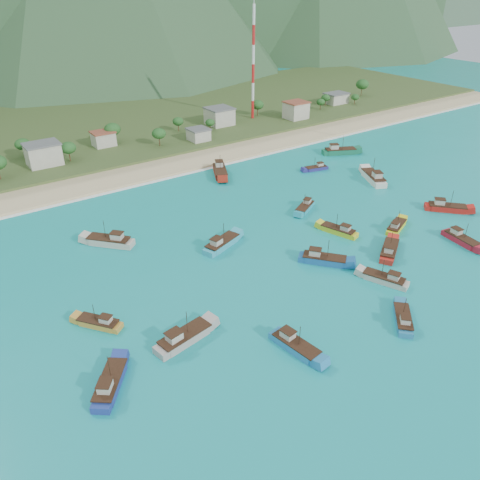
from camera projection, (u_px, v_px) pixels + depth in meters
ground at (316, 275)px, 102.80m from camera, size 600.00×600.00×0.00m
beach at (156, 169)px, 159.12m from camera, size 400.00×18.00×1.20m
land at (94, 127)px, 202.61m from camera, size 400.00×110.00×2.40m
surf_line at (169, 177)px, 152.35m from camera, size 400.00×2.50×0.08m
village at (152, 134)px, 178.77m from camera, size 218.09×23.32×6.95m
vegetation at (126, 137)px, 173.84m from camera, size 271.47×25.39×8.84m
radio_tower at (253, 64)px, 198.59m from camera, size 1.20×1.20×45.92m
boat_0 at (403, 320)px, 88.43m from camera, size 8.44×8.41×5.44m
boat_1 at (220, 172)px, 154.17m from camera, size 9.04×13.03×7.50m
boat_2 at (339, 231)px, 119.06m from camera, size 5.64×10.07×5.71m
boat_4 at (110, 384)px, 74.28m from camera, size 8.92×10.20×6.21m
boat_5 at (461, 240)px, 115.01m from camera, size 4.52×10.35×5.92m
boat_6 at (340, 151)px, 172.08m from camera, size 12.76×8.87×7.35m
boat_8 at (323, 260)px, 106.77m from camera, size 9.44×10.46×6.45m
boat_9 at (446, 208)px, 130.50m from camera, size 9.93×10.46×6.59m
boat_10 at (110, 241)px, 113.94m from camera, size 10.38×10.96×6.89m
boat_11 at (99, 323)px, 87.56m from camera, size 7.38×8.56×5.19m
boat_14 at (373, 178)px, 149.42m from camera, size 9.28×13.32×7.67m
boat_15 at (389, 251)px, 110.22m from camera, size 10.68×8.22×6.27m
boat_16 at (305, 208)px, 131.05m from camera, size 9.40×6.70×5.43m
boat_17 at (295, 346)px, 81.97m from camera, size 4.38×10.50×6.01m
boat_20 at (385, 279)px, 100.04m from camera, size 6.31×10.09×5.74m
boat_21 at (396, 227)px, 120.98m from camera, size 9.60×5.99×5.47m
boat_23 at (184, 338)px, 83.59m from camera, size 11.72×5.29×6.68m
boat_25 at (316, 168)px, 158.06m from camera, size 8.58×4.20×4.87m
boat_26 at (222, 244)px, 112.94m from camera, size 11.51×6.81×6.53m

